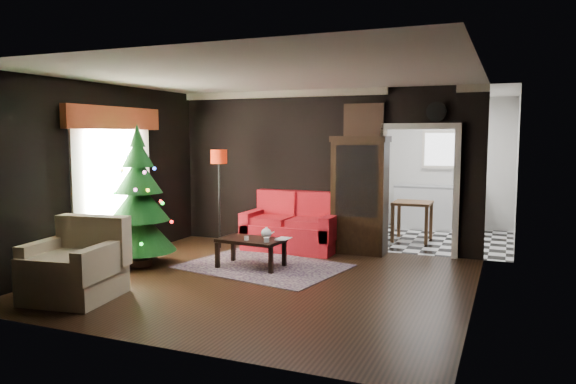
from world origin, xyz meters
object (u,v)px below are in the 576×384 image
at_px(loveseat, 292,222).
at_px(floor_lamp, 219,202).
at_px(teapot, 266,233).
at_px(kitchen_table, 412,221).
at_px(christmas_tree, 139,198).
at_px(wall_clock, 436,112).
at_px(curio_cabinet, 360,198).
at_px(coffee_table, 251,253).
at_px(armchair, 73,262).

bearing_deg(loveseat, floor_lamp, -165.91).
bearing_deg(teapot, kitchen_table, 60.31).
distance_m(christmas_tree, teapot, 2.03).
relative_size(floor_lamp, christmas_tree, 0.88).
relative_size(loveseat, wall_clock, 5.31).
height_order(curio_cabinet, teapot, curio_cabinet).
relative_size(loveseat, curio_cabinet, 0.89).
bearing_deg(floor_lamp, curio_cabinet, 12.55).
bearing_deg(christmas_tree, coffee_table, 17.14).
bearing_deg(armchair, christmas_tree, 93.36).
height_order(christmas_tree, kitchen_table, christmas_tree).
height_order(coffee_table, teapot, teapot).
bearing_deg(armchair, kitchen_table, 50.95).
distance_m(christmas_tree, coffee_table, 1.92).
relative_size(teapot, kitchen_table, 0.24).
distance_m(armchair, teapot, 2.80).
bearing_deg(christmas_tree, teapot, 18.17).
bearing_deg(coffee_table, curio_cabinet, 52.61).
relative_size(curio_cabinet, armchair, 1.83).
xyz_separation_m(curio_cabinet, floor_lamp, (-2.41, -0.54, -0.12)).
distance_m(loveseat, teapot, 1.32).
height_order(curio_cabinet, armchair, curio_cabinet).
height_order(floor_lamp, kitchen_table, floor_lamp).
bearing_deg(floor_lamp, wall_clock, 11.22).
relative_size(armchair, coffee_table, 1.08).
bearing_deg(curio_cabinet, loveseat, -169.17).
relative_size(floor_lamp, armchair, 1.78).
distance_m(curio_cabinet, coffee_table, 2.18).
distance_m(floor_lamp, coffee_table, 1.71).
bearing_deg(teapot, armchair, -122.83).
bearing_deg(curio_cabinet, armchair, -123.36).
xyz_separation_m(loveseat, wall_clock, (2.35, 0.40, 1.88)).
distance_m(coffee_table, wall_clock, 3.73).
distance_m(armchair, coffee_table, 2.61).
height_order(christmas_tree, coffee_table, christmas_tree).
xyz_separation_m(armchair, coffee_table, (1.31, 2.25, -0.23)).
bearing_deg(kitchen_table, loveseat, -137.49).
height_order(floor_lamp, wall_clock, wall_clock).
height_order(armchair, coffee_table, armchair).
distance_m(floor_lamp, christmas_tree, 1.69).
bearing_deg(wall_clock, loveseat, -170.34).
relative_size(floor_lamp, wall_clock, 5.76).
xyz_separation_m(christmas_tree, armchair, (0.35, -1.74, -0.59)).
xyz_separation_m(teapot, wall_clock, (2.24, 1.71, 1.85)).
relative_size(christmas_tree, armchair, 2.03).
bearing_deg(floor_lamp, coffee_table, -43.25).
bearing_deg(coffee_table, christmas_tree, -162.86).
xyz_separation_m(loveseat, curio_cabinet, (1.15, 0.22, 0.45)).
height_order(armchair, teapot, armchair).
relative_size(curio_cabinet, floor_lamp, 1.03).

